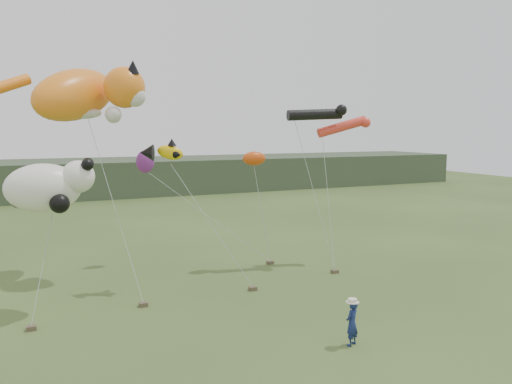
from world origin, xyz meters
The scene contains 9 objects.
ground centered at (0.00, 0.00, 0.00)m, with size 120.00×120.00×0.00m, color #385123.
headland centered at (-3.11, 44.69, 1.92)m, with size 90.00×13.00×4.00m.
festival_attendant centered at (0.41, -1.97, 0.81)m, with size 0.59×0.39×1.61m, color navy.
sandbag_anchors centered at (-1.76, 5.72, 0.09)m, with size 15.05×5.10×0.18m.
cat_kite centered at (-7.02, 10.83, 9.36)m, with size 7.35×5.99×3.68m.
fish_kite centered at (-4.06, 7.26, 6.52)m, with size 2.21×1.43×1.11m.
tube_kites centered at (5.79, 8.13, 8.14)m, with size 4.99×1.40×1.85m.
panda_kite centered at (-9.04, 5.96, 5.25)m, with size 3.54×2.29×2.20m.
misc_kites centered at (-1.49, 10.57, 5.89)m, with size 6.42×4.00×1.26m.
Camera 1 is at (-9.44, -15.99, 7.58)m, focal length 35.00 mm.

